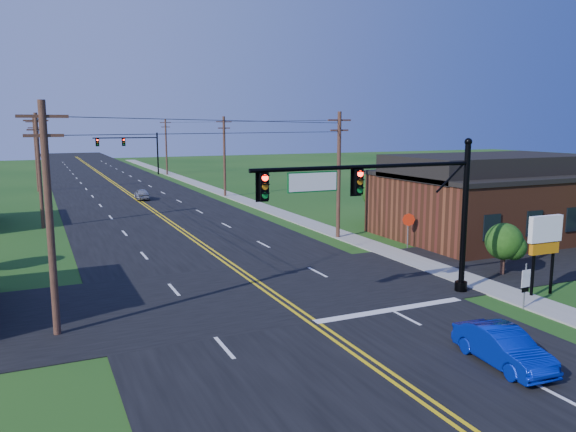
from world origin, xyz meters
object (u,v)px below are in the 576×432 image
signal_mast_main (387,201)px  stop_sign (408,223)px  signal_mast_far (130,147)px  route_sign (525,283)px  blue_car (503,348)px

signal_mast_main → stop_sign: bearing=48.7°
signal_mast_far → route_sign: signal_mast_far is taller
signal_mast_main → stop_sign: (7.90, 8.98, -3.05)m
route_sign → signal_mast_far: bearing=89.9°
blue_car → signal_mast_main: bearing=93.3°
signal_mast_far → stop_sign: signal_mast_far is taller
signal_mast_main → route_sign: signal_mast_main is taller
signal_mast_main → blue_car: (-0.21, -7.32, -4.11)m
blue_car → route_sign: (5.34, 4.04, 0.57)m
stop_sign → signal_mast_main: bearing=-107.2°
signal_mast_far → blue_car: size_ratio=2.81×
signal_mast_main → route_sign: 7.05m
blue_car → stop_sign: size_ratio=1.65×
route_sign → blue_car: bearing=-146.8°
signal_mast_main → signal_mast_far: bearing=89.9°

